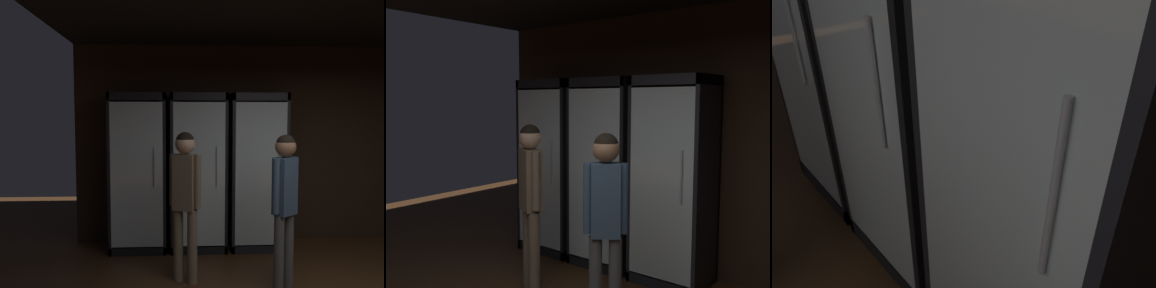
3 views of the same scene
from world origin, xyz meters
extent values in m
cube|color=black|center=(0.00, 3.03, 1.40)|extent=(6.00, 0.06, 2.80)
cube|color=black|center=(-2.08, 2.96, 1.05)|extent=(0.74, 0.04, 2.09)
cube|color=black|center=(-2.43, 2.69, 1.05)|extent=(0.04, 0.57, 2.09)
cube|color=black|center=(-1.73, 2.69, 1.05)|extent=(0.04, 0.57, 2.09)
cube|color=black|center=(-2.08, 2.69, 2.04)|extent=(0.74, 0.57, 0.10)
cube|color=black|center=(-2.08, 2.69, 0.05)|extent=(0.74, 0.57, 0.10)
cube|color=white|center=(-2.08, 2.93, 1.05)|extent=(0.66, 0.02, 1.85)
cube|color=silver|center=(-2.08, 2.42, 1.05)|extent=(0.66, 0.02, 1.85)
cylinder|color=#B2B2B7|center=(-1.85, 2.39, 1.15)|extent=(0.02, 0.02, 0.50)
cube|color=silver|center=(-2.08, 2.69, 0.12)|extent=(0.64, 0.49, 0.02)
cylinder|color=#336B38|center=(-2.29, 2.69, 0.24)|extent=(0.07, 0.07, 0.23)
cylinder|color=#336B38|center=(-2.29, 2.69, 0.39)|extent=(0.02, 0.02, 0.06)
cylinder|color=#B2332D|center=(-2.29, 2.69, 0.22)|extent=(0.07, 0.07, 0.08)
cylinder|color=gray|center=(-2.07, 2.65, 0.23)|extent=(0.07, 0.07, 0.21)
cylinder|color=gray|center=(-2.07, 2.65, 0.37)|extent=(0.02, 0.02, 0.06)
cylinder|color=#2D2D33|center=(-2.07, 2.65, 0.24)|extent=(0.07, 0.07, 0.05)
cylinder|color=#336B38|center=(-1.87, 2.66, 0.25)|extent=(0.06, 0.06, 0.24)
cylinder|color=#336B38|center=(-1.87, 2.66, 0.41)|extent=(0.02, 0.02, 0.08)
cylinder|color=#B2332D|center=(-1.87, 2.66, 0.25)|extent=(0.06, 0.06, 0.07)
cube|color=silver|center=(-2.08, 2.69, 0.58)|extent=(0.64, 0.49, 0.02)
cylinder|color=brown|center=(-2.24, 2.68, 0.69)|extent=(0.08, 0.08, 0.20)
cylinder|color=brown|center=(-2.24, 2.68, 0.83)|extent=(0.03, 0.03, 0.09)
cylinder|color=tan|center=(-2.24, 2.68, 0.70)|extent=(0.08, 0.08, 0.07)
cylinder|color=#336B38|center=(-1.91, 2.69, 0.71)|extent=(0.07, 0.07, 0.23)
cylinder|color=#336B38|center=(-1.91, 2.69, 0.86)|extent=(0.03, 0.03, 0.08)
cylinder|color=tan|center=(-1.91, 2.69, 0.71)|extent=(0.07, 0.07, 0.09)
cube|color=silver|center=(-2.08, 2.69, 1.04)|extent=(0.64, 0.49, 0.02)
cylinder|color=brown|center=(-2.29, 2.65, 1.14)|extent=(0.06, 0.06, 0.19)
cylinder|color=brown|center=(-2.29, 2.65, 1.28)|extent=(0.02, 0.02, 0.10)
cylinder|color=white|center=(-2.29, 2.65, 1.13)|extent=(0.07, 0.07, 0.06)
cylinder|color=#336B38|center=(-2.08, 2.72, 1.15)|extent=(0.06, 0.06, 0.20)
cylinder|color=#336B38|center=(-2.08, 2.72, 1.29)|extent=(0.02, 0.02, 0.09)
cylinder|color=tan|center=(-2.08, 2.72, 1.15)|extent=(0.07, 0.07, 0.07)
cylinder|color=#9EAD99|center=(-1.86, 2.69, 1.16)|extent=(0.06, 0.06, 0.22)
cylinder|color=#9EAD99|center=(-1.86, 2.69, 1.31)|extent=(0.03, 0.03, 0.08)
cylinder|color=beige|center=(-1.86, 2.69, 1.14)|extent=(0.07, 0.07, 0.06)
cube|color=silver|center=(-2.08, 2.69, 1.50)|extent=(0.64, 0.49, 0.02)
cylinder|color=#9EAD99|center=(-2.25, 2.72, 1.62)|extent=(0.07, 0.07, 0.21)
cylinder|color=#9EAD99|center=(-2.25, 2.72, 1.77)|extent=(0.02, 0.02, 0.10)
cylinder|color=white|center=(-2.25, 2.72, 1.59)|extent=(0.08, 0.08, 0.07)
cylinder|color=black|center=(-1.91, 2.73, 1.62)|extent=(0.08, 0.08, 0.23)
cylinder|color=black|center=(-1.91, 2.73, 1.77)|extent=(0.03, 0.03, 0.07)
cylinder|color=beige|center=(-1.91, 2.73, 1.61)|extent=(0.08, 0.08, 0.07)
cube|color=black|center=(-1.28, 2.96, 1.05)|extent=(0.74, 0.04, 2.09)
cube|color=black|center=(-1.63, 2.69, 1.05)|extent=(0.04, 0.57, 2.09)
cube|color=black|center=(-0.93, 2.69, 1.05)|extent=(0.04, 0.57, 2.09)
cube|color=black|center=(-1.28, 2.69, 2.04)|extent=(0.74, 0.57, 0.10)
cube|color=black|center=(-1.28, 2.69, 0.05)|extent=(0.74, 0.57, 0.10)
cube|color=white|center=(-1.28, 2.93, 1.05)|extent=(0.66, 0.02, 1.85)
cube|color=silver|center=(-1.28, 2.42, 1.05)|extent=(0.66, 0.02, 1.85)
cylinder|color=#B2B2B7|center=(-1.06, 2.39, 1.15)|extent=(0.02, 0.02, 0.50)
cube|color=silver|center=(-1.28, 2.69, 0.12)|extent=(0.64, 0.49, 0.02)
cylinder|color=#9EAD99|center=(-1.49, 2.72, 0.24)|extent=(0.07, 0.07, 0.22)
cylinder|color=#9EAD99|center=(-1.49, 2.72, 0.38)|extent=(0.03, 0.03, 0.06)
cylinder|color=beige|center=(-1.49, 2.72, 0.22)|extent=(0.07, 0.07, 0.09)
cylinder|color=gray|center=(-1.28, 2.73, 0.24)|extent=(0.06, 0.06, 0.22)
cylinder|color=gray|center=(-1.28, 2.73, 0.39)|extent=(0.02, 0.02, 0.09)
cylinder|color=beige|center=(-1.28, 2.73, 0.21)|extent=(0.07, 0.07, 0.08)
cylinder|color=#194723|center=(-1.06, 2.65, 0.23)|extent=(0.06, 0.06, 0.21)
cylinder|color=#194723|center=(-1.06, 2.65, 0.38)|extent=(0.02, 0.02, 0.09)
cylinder|color=#B2332D|center=(-1.06, 2.65, 0.22)|extent=(0.07, 0.07, 0.08)
cube|color=silver|center=(-1.28, 2.69, 0.73)|extent=(0.64, 0.49, 0.02)
cylinder|color=#194723|center=(-1.50, 2.71, 0.84)|extent=(0.07, 0.07, 0.20)
cylinder|color=#194723|center=(-1.50, 2.71, 0.98)|extent=(0.02, 0.02, 0.08)
cylinder|color=#B2332D|center=(-1.50, 2.71, 0.82)|extent=(0.07, 0.07, 0.06)
cylinder|color=gray|center=(-1.28, 2.65, 0.85)|extent=(0.07, 0.07, 0.22)
cylinder|color=gray|center=(-1.28, 2.65, 1.00)|extent=(0.02, 0.02, 0.07)
cylinder|color=white|center=(-1.28, 2.65, 0.85)|extent=(0.08, 0.08, 0.08)
cylinder|color=brown|center=(-1.07, 2.67, 0.85)|extent=(0.06, 0.06, 0.23)
cylinder|color=brown|center=(-1.07, 2.67, 1.01)|extent=(0.02, 0.02, 0.08)
cylinder|color=#2D2D33|center=(-1.07, 2.67, 0.84)|extent=(0.06, 0.06, 0.07)
cube|color=silver|center=(-1.28, 2.69, 1.35)|extent=(0.64, 0.49, 0.02)
cylinder|color=#336B38|center=(-1.52, 2.64, 1.48)|extent=(0.07, 0.07, 0.24)
cylinder|color=#336B38|center=(-1.52, 2.64, 1.63)|extent=(0.02, 0.02, 0.06)
cylinder|color=white|center=(-1.52, 2.64, 1.45)|extent=(0.07, 0.07, 0.07)
cylinder|color=brown|center=(-1.36, 2.72, 1.47)|extent=(0.08, 0.08, 0.23)
cylinder|color=brown|center=(-1.36, 2.72, 1.63)|extent=(0.03, 0.03, 0.08)
cylinder|color=tan|center=(-1.36, 2.72, 1.44)|extent=(0.08, 0.08, 0.09)
cylinder|color=brown|center=(-1.20, 2.73, 1.46)|extent=(0.08, 0.08, 0.22)
cylinder|color=brown|center=(-1.20, 2.73, 1.62)|extent=(0.03, 0.03, 0.10)
cylinder|color=white|center=(-1.20, 2.73, 1.45)|extent=(0.08, 0.08, 0.06)
cylinder|color=#336B38|center=(-1.04, 2.72, 1.46)|extent=(0.06, 0.06, 0.20)
cylinder|color=#336B38|center=(-1.04, 2.72, 1.59)|extent=(0.02, 0.02, 0.07)
cylinder|color=tan|center=(-1.04, 2.72, 1.47)|extent=(0.06, 0.06, 0.08)
cube|color=black|center=(-0.49, 2.96, 1.05)|extent=(0.74, 0.04, 2.09)
cube|color=black|center=(-0.84, 2.69, 1.05)|extent=(0.04, 0.57, 2.09)
cube|color=black|center=(-0.14, 2.69, 1.05)|extent=(0.04, 0.57, 2.09)
cube|color=black|center=(-0.49, 2.69, 2.04)|extent=(0.74, 0.57, 0.10)
cube|color=black|center=(-0.49, 2.69, 0.05)|extent=(0.74, 0.57, 0.10)
cube|color=white|center=(-0.49, 2.93, 1.05)|extent=(0.66, 0.02, 1.85)
cube|color=silver|center=(-0.49, 2.42, 1.05)|extent=(0.66, 0.02, 1.85)
cylinder|color=#B2B2B7|center=(-0.26, 2.39, 1.15)|extent=(0.02, 0.02, 0.50)
cube|color=silver|center=(-0.49, 2.69, 0.12)|extent=(0.64, 0.49, 0.02)
cylinder|color=brown|center=(-0.69, 2.72, 0.24)|extent=(0.08, 0.08, 0.22)
cylinder|color=brown|center=(-0.69, 2.72, 0.38)|extent=(0.03, 0.03, 0.07)
cylinder|color=white|center=(-0.69, 2.72, 0.23)|extent=(0.08, 0.08, 0.07)
cylinder|color=gray|center=(-0.49, 2.66, 0.23)|extent=(0.07, 0.07, 0.20)
cylinder|color=gray|center=(-0.49, 2.66, 0.37)|extent=(0.02, 0.02, 0.08)
cylinder|color=#B2332D|center=(-0.49, 2.66, 0.23)|extent=(0.07, 0.07, 0.05)
cylinder|color=gray|center=(-0.26, 2.69, 0.24)|extent=(0.07, 0.07, 0.23)
cylinder|color=gray|center=(-0.26, 2.69, 0.40)|extent=(0.03, 0.03, 0.09)
cylinder|color=#B2332D|center=(-0.26, 2.69, 0.23)|extent=(0.08, 0.08, 0.09)
cube|color=silver|center=(-0.49, 2.69, 0.58)|extent=(0.64, 0.49, 0.02)
cylinder|color=gray|center=(-0.65, 2.71, 0.68)|extent=(0.07, 0.07, 0.19)
cylinder|color=gray|center=(-0.65, 2.71, 0.82)|extent=(0.03, 0.03, 0.09)
cylinder|color=beige|center=(-0.65, 2.71, 0.68)|extent=(0.07, 0.07, 0.06)
cylinder|color=#194723|center=(-0.32, 2.71, 0.69)|extent=(0.07, 0.07, 0.19)
cylinder|color=#194723|center=(-0.32, 2.71, 0.83)|extent=(0.02, 0.02, 0.09)
cylinder|color=#2D2D33|center=(-0.32, 2.71, 0.66)|extent=(0.08, 0.08, 0.07)
cube|color=silver|center=(-0.49, 2.69, 1.04)|extent=(0.64, 0.49, 0.02)
cylinder|color=#194723|center=(-0.70, 2.72, 1.17)|extent=(0.06, 0.06, 0.24)
cylinder|color=#194723|center=(-0.70, 2.72, 1.33)|extent=(0.02, 0.02, 0.08)
cylinder|color=beige|center=(-0.70, 2.72, 1.14)|extent=(0.07, 0.07, 0.08)
cylinder|color=#9EAD99|center=(-0.48, 2.65, 1.16)|extent=(0.08, 0.08, 0.22)
cylinder|color=#9EAD99|center=(-0.48, 2.65, 1.31)|extent=(0.03, 0.03, 0.08)
cylinder|color=tan|center=(-0.48, 2.65, 1.15)|extent=(0.08, 0.08, 0.06)
cylinder|color=#336B38|center=(-0.27, 2.66, 1.15)|extent=(0.06, 0.06, 0.21)
cylinder|color=#336B38|center=(-0.27, 2.66, 1.29)|extent=(0.02, 0.02, 0.07)
cylinder|color=#2D2D33|center=(-0.27, 2.66, 1.15)|extent=(0.06, 0.06, 0.05)
cube|color=silver|center=(-0.49, 2.69, 1.50)|extent=(0.64, 0.49, 0.02)
cylinder|color=#336B38|center=(-0.65, 2.71, 1.60)|extent=(0.08, 0.08, 0.18)
cylinder|color=#336B38|center=(-0.65, 2.71, 1.74)|extent=(0.03, 0.03, 0.09)
cylinder|color=#2D2D33|center=(-0.65, 2.71, 1.58)|extent=(0.08, 0.08, 0.07)
cylinder|color=black|center=(-0.32, 2.70, 1.62)|extent=(0.08, 0.08, 0.22)
cylinder|color=black|center=(-0.32, 2.70, 1.77)|extent=(0.03, 0.03, 0.06)
cylinder|color=#B2332D|center=(-0.32, 2.70, 1.61)|extent=(0.08, 0.08, 0.07)
cylinder|color=#72604C|center=(-1.56, 1.71, 0.40)|extent=(0.11, 0.11, 0.79)
cylinder|color=#72604C|center=(-1.41, 1.64, 0.40)|extent=(0.11, 0.11, 0.79)
cube|color=#72604C|center=(-1.48, 1.67, 1.09)|extent=(0.28, 0.25, 0.59)
cylinder|color=#72604C|center=(-1.61, 1.73, 1.10)|extent=(0.07, 0.07, 0.56)
cylinder|color=#72604C|center=(-1.35, 1.61, 1.10)|extent=(0.07, 0.07, 0.56)
sphere|color=tan|center=(-1.48, 1.67, 1.50)|extent=(0.21, 0.21, 0.21)
sphere|color=black|center=(-1.48, 1.67, 1.52)|extent=(0.20, 0.20, 0.20)
cylinder|color=#4C4C4C|center=(-0.53, 1.43, 0.39)|extent=(0.10, 0.10, 0.78)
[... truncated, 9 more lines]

